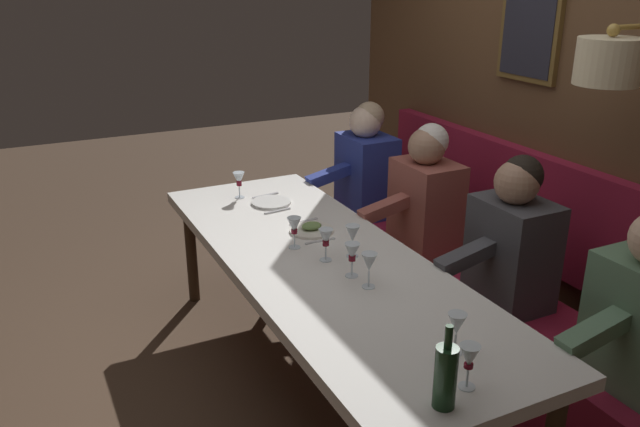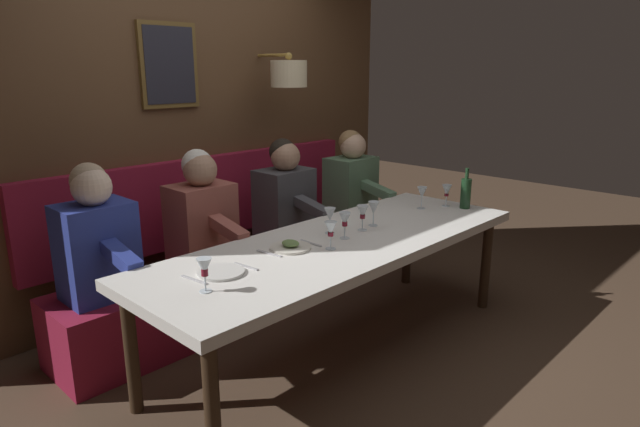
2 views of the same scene
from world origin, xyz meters
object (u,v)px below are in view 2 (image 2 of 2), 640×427
Objects in this scene: wine_glass_2 at (422,193)px; wine_glass_3 at (204,268)px; diner_middle at (202,214)px; dining_table at (342,249)px; wine_glass_4 at (447,191)px; wine_glass_5 at (373,208)px; wine_glass_7 at (331,230)px; diner_near at (285,195)px; diner_nearest at (351,180)px; wine_glass_0 at (345,220)px; diner_far at (96,237)px; wine_glass_6 at (363,213)px; wine_bottle at (466,193)px; wine_glass_1 at (330,215)px.

wine_glass_2 is 2.00m from wine_glass_3.
wine_glass_2 is (-0.82, -1.36, 0.04)m from diner_middle.
dining_table is 16.11× the size of wine_glass_4.
wine_glass_5 is at bearing -85.41° from wine_glass_3.
wine_glass_3 is at bearing 89.47° from wine_glass_7.
wine_glass_2 is 1.00× the size of wine_glass_3.
diner_near is at bearing 41.33° from wine_glass_4.
diner_near is (0.00, 0.77, 0.00)m from diner_nearest.
wine_glass_0 is at bearing -154.30° from diner_middle.
wine_glass_7 is at bearing -90.53° from wine_glass_3.
diner_far is 4.82× the size of wine_glass_2.
wine_glass_6 is at bearing -143.41° from diner_middle.
wine_bottle reaches higher than wine_glass_0.
wine_bottle is (-0.09, -1.38, 0.00)m from wine_glass_7.
wine_glass_1 is at bearing 60.44° from wine_glass_6.
diner_far is 4.82× the size of wine_glass_0.
wine_glass_0 is at bearing -92.99° from dining_table.
diner_near reaches higher than wine_glass_5.
diner_nearest is 2.64× the size of wine_bottle.
diner_near is 4.82× the size of wine_glass_3.
wine_glass_4 is (-0.91, -0.03, 0.04)m from diner_nearest.
wine_glass_4 is at bearing -98.55° from wine_glass_1.
wine_glass_2 is 0.73m from wine_glass_6.
diner_nearest reaches higher than wine_glass_2.
wine_glass_6 is (0.03, -0.21, 0.00)m from wine_glass_0.
wine_glass_0 is 1.06m from wine_glass_3.
wine_glass_2 is (-0.82, 0.16, 0.04)m from diner_nearest.
wine_glass_1 is (0.14, -0.04, 0.18)m from dining_table.
wine_glass_6 is (-0.85, 0.12, 0.04)m from diner_near.
wine_glass_4 is (-0.03, -1.15, 0.18)m from dining_table.
wine_glass_6 is at bearing -122.39° from diner_far.
diner_nearest is 1.41m from wine_glass_0.
diner_nearest and diner_far have the same top height.
wine_glass_3 is at bearing 87.60° from wine_bottle.
wine_glass_2 is at bearing -83.03° from wine_glass_7.
wine_bottle reaches higher than wine_glass_2.
wine_glass_3 and wine_glass_6 have the same top height.
wine_glass_2 is at bearing 63.79° from wine_glass_4.
wine_glass_7 is at bearing 102.40° from wine_glass_5.
wine_glass_0 is 1.00× the size of wine_glass_3.
wine_glass_4 is 1.33m from wine_glass_7.
dining_table is at bearing 162.72° from wine_glass_1.
diner_middle and diner_far have the same top height.
wine_glass_0 reaches higher than dining_table.
dining_table is at bearing 87.01° from wine_glass_0.
wine_glass_2 and wine_glass_6 have the same top height.
wine_glass_6 is at bearing 86.33° from wine_glass_4.
wine_glass_4 is at bearing -116.21° from wine_glass_2.
diner_nearest reaches higher than wine_glass_1.
wine_glass_7 is at bearing 104.27° from wine_glass_6.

